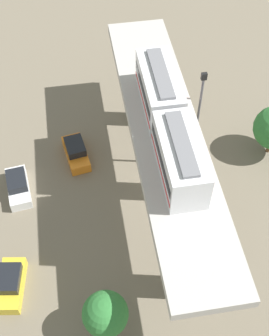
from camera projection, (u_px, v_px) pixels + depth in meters
ground_plane at (161, 193)px, 41.13m from camera, size 120.00×120.00×0.00m
viaduct at (165, 147)px, 36.39m from camera, size 5.20×28.00×8.10m
train at (169, 122)px, 33.16m from camera, size 2.64×13.55×3.24m
parked_car_yellow at (11, 284)px, 34.97m from camera, size 2.42×4.42×1.76m
parked_car_white at (18, 186)px, 40.65m from camera, size 2.29×4.38×1.76m
parked_car_orange at (76, 152)px, 43.10m from camera, size 2.44×4.43×1.76m
tree_mid_lot at (105, 314)px, 31.25m from camera, size 3.19×3.19×4.57m
signal_post at (198, 119)px, 38.61m from camera, size 0.44×0.28×10.70m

